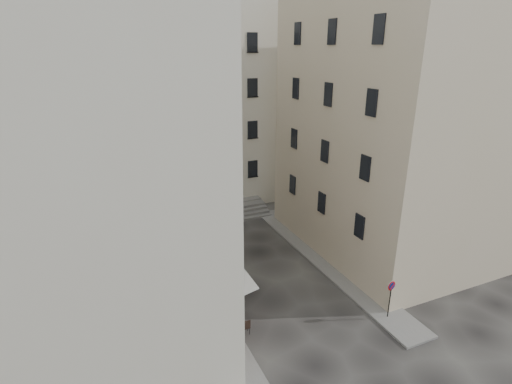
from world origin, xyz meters
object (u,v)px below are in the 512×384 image
bistro_table_a (238,328)px  bistro_table_b (228,304)px  pedestrian (210,266)px  no_parking_sign (391,293)px

bistro_table_a → bistro_table_b: size_ratio=0.93×
bistro_table_b → bistro_table_a: bearing=-96.8°
bistro_table_a → pedestrian: size_ratio=0.77×
no_parking_sign → bistro_table_a: 8.18m
bistro_table_a → bistro_table_b: bistro_table_b is taller
bistro_table_b → no_parking_sign: bearing=-28.0°
bistro_table_a → no_parking_sign: bearing=-14.1°
bistro_table_a → pedestrian: (0.40, 5.75, 0.35)m
bistro_table_a → pedestrian: 5.77m
bistro_table_b → pedestrian: 3.70m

